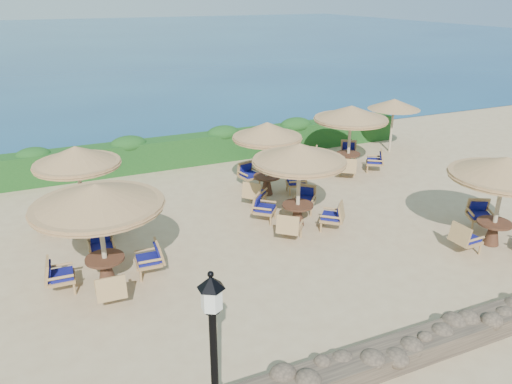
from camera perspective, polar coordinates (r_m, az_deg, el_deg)
name	(u,v)px	position (r m, az deg, el deg)	size (l,w,h in m)	color
ground	(290,228)	(15.48, 3.88, -4.14)	(120.00, 120.00, 0.00)	tan
sea	(75,39)	(82.80, -20.00, 16.10)	(160.00, 160.00, 0.00)	navy
hedge	(212,147)	(21.45, -5.00, 5.12)	(18.00, 0.90, 1.20)	#143F14
stone_wall	(431,343)	(11.10, 19.42, -15.92)	(15.00, 0.65, 0.44)	brown
lamp_post	(215,380)	(7.79, -4.73, -20.65)	(0.44, 0.44, 3.31)	black
extra_parasol	(394,104)	(23.07, 15.51, 9.65)	(2.30, 2.30, 2.41)	tan
cafe_set_0	(99,213)	(12.42, -17.51, -2.33)	(3.17, 3.17, 2.65)	tan
cafe_set_1	(299,170)	(14.99, 4.94, 2.55)	(2.85, 2.85, 2.65)	tan
cafe_set_2	(503,181)	(15.29, 26.38, 1.12)	(2.99, 2.99, 2.65)	tan
cafe_set_3	(78,173)	(15.58, -19.63, 2.11)	(2.69, 2.77, 2.65)	tan
cafe_set_4	(267,146)	(17.37, 1.28, 5.30)	(2.71, 2.66, 2.65)	tan
cafe_set_5	(350,125)	(20.24, 10.73, 7.49)	(2.94, 2.94, 2.65)	tan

